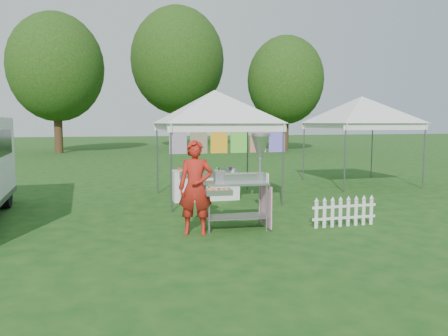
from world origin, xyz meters
name	(u,v)px	position (x,y,z in m)	size (l,w,h in m)	color
ground	(257,228)	(0.00, 0.00, 0.00)	(120.00, 120.00, 0.00)	#154513
canopy_main	(215,90)	(0.00, 3.49, 2.99)	(4.24, 4.24, 3.45)	#59595E
canopy_right	(362,97)	(5.50, 5.00, 2.99)	(4.24, 4.24, 3.45)	#59595E
tree_left	(56,67)	(-6.00, 24.00, 5.83)	(6.40, 6.40, 9.53)	#3A2815
tree_mid	(178,61)	(3.00, 28.00, 7.14)	(7.60, 7.60, 11.52)	#3A2815
tree_right	(286,80)	(10.00, 22.00, 5.18)	(5.60, 5.60, 8.42)	#3A2815
donut_cart	(246,173)	(-0.24, 0.02, 1.13)	(1.43, 0.89, 1.91)	gray
vendor	(196,188)	(-1.28, -0.12, 0.90)	(0.65, 0.43, 1.79)	#A71E14
picket_fence	(344,213)	(1.77, -0.32, 0.29)	(1.44, 0.03, 0.56)	white
display_table	(205,185)	(-0.28, 3.50, 0.41)	(1.80, 0.70, 0.82)	white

